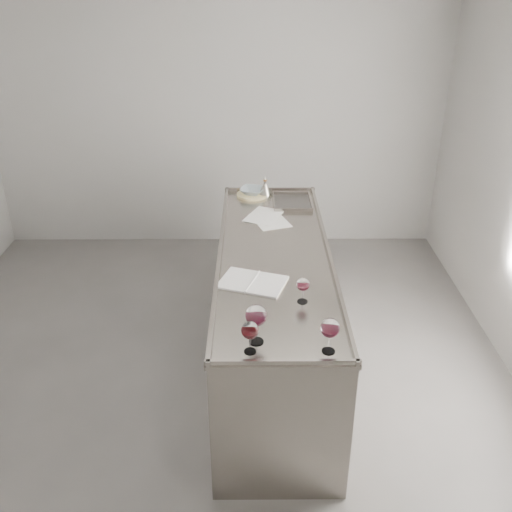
{
  "coord_description": "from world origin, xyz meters",
  "views": [
    {
      "loc": [
        0.36,
        -3.12,
        2.69
      ],
      "look_at": [
        0.37,
        0.12,
        1.02
      ],
      "focal_mm": 40.0,
      "sensor_mm": 36.0,
      "label": 1
    }
  ],
  "objects_px": {
    "ceramic_bowl": "(252,191)",
    "wine_glass_small": "(303,285)",
    "wine_glass_right": "(330,329)",
    "notebook": "(253,282)",
    "wine_glass_middle": "(250,331)",
    "wine_funnel": "(265,190)",
    "counter": "(274,312)",
    "wine_glass_left": "(256,317)"
  },
  "relations": [
    {
      "from": "notebook",
      "to": "wine_funnel",
      "type": "distance_m",
      "value": 1.47
    },
    {
      "from": "wine_glass_small",
      "to": "wine_glass_left",
      "type": "bearing_deg",
      "value": -124.59
    },
    {
      "from": "notebook",
      "to": "wine_funnel",
      "type": "bearing_deg",
      "value": 105.11
    },
    {
      "from": "wine_glass_left",
      "to": "wine_glass_small",
      "type": "height_order",
      "value": "wine_glass_left"
    },
    {
      "from": "wine_glass_small",
      "to": "wine_glass_right",
      "type": "bearing_deg",
      "value": -78.67
    },
    {
      "from": "counter",
      "to": "ceramic_bowl",
      "type": "xyz_separation_m",
      "value": [
        -0.15,
        1.08,
        0.51
      ]
    },
    {
      "from": "notebook",
      "to": "wine_funnel",
      "type": "height_order",
      "value": "wine_funnel"
    },
    {
      "from": "wine_glass_small",
      "to": "ceramic_bowl",
      "type": "xyz_separation_m",
      "value": [
        -0.29,
        1.69,
        -0.07
      ]
    },
    {
      "from": "counter",
      "to": "wine_glass_middle",
      "type": "xyz_separation_m",
      "value": [
        -0.16,
        -1.08,
        0.59
      ]
    },
    {
      "from": "counter",
      "to": "wine_glass_right",
      "type": "bearing_deg",
      "value": -77.69
    },
    {
      "from": "wine_glass_middle",
      "to": "ceramic_bowl",
      "type": "distance_m",
      "value": 2.16
    },
    {
      "from": "wine_glass_middle",
      "to": "wine_funnel",
      "type": "xyz_separation_m",
      "value": [
        0.12,
        2.16,
        -0.07
      ]
    },
    {
      "from": "wine_glass_middle",
      "to": "wine_glass_right",
      "type": "distance_m",
      "value": 0.4
    },
    {
      "from": "notebook",
      "to": "wine_funnel",
      "type": "xyz_separation_m",
      "value": [
        0.11,
        1.47,
        0.05
      ]
    },
    {
      "from": "wine_glass_middle",
      "to": "wine_glass_small",
      "type": "xyz_separation_m",
      "value": [
        0.3,
        0.47,
        -0.02
      ]
    },
    {
      "from": "notebook",
      "to": "ceramic_bowl",
      "type": "xyz_separation_m",
      "value": [
        -0.0,
        1.47,
        0.04
      ]
    },
    {
      "from": "wine_funnel",
      "to": "counter",
      "type": "bearing_deg",
      "value": -87.7
    },
    {
      "from": "counter",
      "to": "wine_glass_middle",
      "type": "height_order",
      "value": "wine_glass_middle"
    },
    {
      "from": "counter",
      "to": "wine_glass_small",
      "type": "height_order",
      "value": "wine_glass_small"
    },
    {
      "from": "counter",
      "to": "wine_glass_left",
      "type": "relative_size",
      "value": 11.0
    },
    {
      "from": "wine_glass_middle",
      "to": "notebook",
      "type": "xyz_separation_m",
      "value": [
        0.01,
        0.69,
        -0.12
      ]
    },
    {
      "from": "notebook",
      "to": "wine_glass_right",
      "type": "bearing_deg",
      "value": -41.79
    },
    {
      "from": "wine_glass_right",
      "to": "notebook",
      "type": "distance_m",
      "value": 0.8
    },
    {
      "from": "wine_glass_left",
      "to": "wine_funnel",
      "type": "height_order",
      "value": "wine_glass_left"
    },
    {
      "from": "wine_glass_middle",
      "to": "wine_glass_small",
      "type": "distance_m",
      "value": 0.56
    },
    {
      "from": "wine_funnel",
      "to": "wine_glass_small",
      "type": "bearing_deg",
      "value": -83.76
    },
    {
      "from": "counter",
      "to": "wine_glass_middle",
      "type": "bearing_deg",
      "value": -98.47
    },
    {
      "from": "wine_glass_small",
      "to": "notebook",
      "type": "distance_m",
      "value": 0.38
    },
    {
      "from": "wine_glass_small",
      "to": "wine_funnel",
      "type": "bearing_deg",
      "value": 96.24
    },
    {
      "from": "counter",
      "to": "wine_funnel",
      "type": "height_order",
      "value": "wine_funnel"
    },
    {
      "from": "wine_glass_middle",
      "to": "ceramic_bowl",
      "type": "relative_size",
      "value": 0.89
    },
    {
      "from": "wine_glass_middle",
      "to": "notebook",
      "type": "bearing_deg",
      "value": 88.97
    },
    {
      "from": "wine_glass_middle",
      "to": "counter",
      "type": "bearing_deg",
      "value": 81.53
    },
    {
      "from": "wine_glass_middle",
      "to": "wine_glass_small",
      "type": "height_order",
      "value": "wine_glass_middle"
    },
    {
      "from": "wine_glass_small",
      "to": "wine_glass_middle",
      "type": "bearing_deg",
      "value": -122.47
    },
    {
      "from": "ceramic_bowl",
      "to": "wine_glass_small",
      "type": "bearing_deg",
      "value": -80.18
    },
    {
      "from": "wine_glass_middle",
      "to": "wine_glass_right",
      "type": "xyz_separation_m",
      "value": [
        0.4,
        -0.0,
        0.01
      ]
    },
    {
      "from": "wine_glass_right",
      "to": "wine_funnel",
      "type": "height_order",
      "value": "wine_glass_right"
    },
    {
      "from": "notebook",
      "to": "ceramic_bowl",
      "type": "height_order",
      "value": "ceramic_bowl"
    },
    {
      "from": "counter",
      "to": "wine_glass_left",
      "type": "height_order",
      "value": "wine_glass_left"
    },
    {
      "from": "wine_glass_left",
      "to": "wine_glass_middle",
      "type": "height_order",
      "value": "wine_glass_left"
    },
    {
      "from": "wine_glass_left",
      "to": "wine_glass_right",
      "type": "distance_m",
      "value": 0.37
    }
  ]
}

